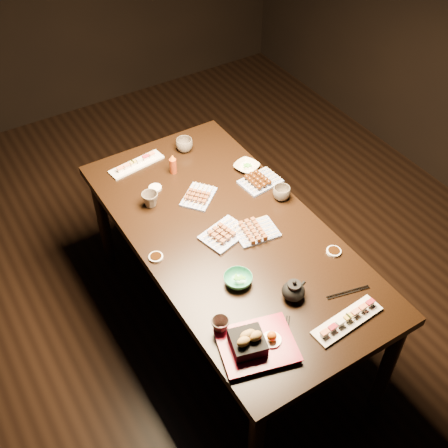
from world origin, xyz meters
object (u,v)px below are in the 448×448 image
(condiment_bottle, at_px, (173,164))
(teacup_far_right, at_px, (184,145))
(edamame_bowl_green, at_px, (238,280))
(tempura_tray, at_px, (257,340))
(sushi_platter_near, at_px, (348,319))
(teacup_far_left, at_px, (150,200))
(yakitori_plate_center, at_px, (224,232))
(yakitori_plate_right, at_px, (256,229))
(teacup_mid_right, at_px, (282,193))
(teacup_near_left, at_px, (220,326))
(teapot, at_px, (294,289))
(edamame_bowl_cream, at_px, (247,167))
(dining_table, at_px, (229,281))
(sushi_platter_far, at_px, (136,163))
(yakitori_plate_left, at_px, (199,194))

(condiment_bottle, bearing_deg, teacup_far_right, 43.87)
(edamame_bowl_green, relative_size, tempura_tray, 0.42)
(sushi_platter_near, height_order, teacup_far_left, teacup_far_left)
(yakitori_plate_center, xyz_separation_m, condiment_bottle, (0.02, 0.58, 0.03))
(yakitori_plate_right, xyz_separation_m, teacup_mid_right, (0.26, 0.15, 0.01))
(tempura_tray, height_order, teacup_near_left, tempura_tray)
(tempura_tray, bearing_deg, teapot, 40.88)
(yakitori_plate_center, bearing_deg, teacup_far_right, 62.28)
(sushi_platter_near, bearing_deg, edamame_bowl_cream, 75.10)
(teacup_near_left, bearing_deg, tempura_tray, -60.61)
(yakitori_plate_center, height_order, teacup_far_right, teacup_far_right)
(sushi_platter_near, bearing_deg, yakitori_plate_center, 99.50)
(edamame_bowl_cream, xyz_separation_m, teacup_far_left, (-0.60, 0.01, 0.02))
(teapot, distance_m, condiment_bottle, 1.07)
(teacup_far_right, height_order, teapot, teapot)
(dining_table, bearing_deg, condiment_bottle, 96.80)
(teacup_near_left, bearing_deg, sushi_platter_near, -26.89)
(sushi_platter_far, distance_m, teacup_near_left, 1.24)
(teacup_mid_right, height_order, teacup_far_right, teacup_far_right)
(teacup_near_left, bearing_deg, dining_table, 54.13)
(yakitori_plate_center, relative_size, tempura_tray, 0.72)
(tempura_tray, bearing_deg, sushi_platter_near, 2.02)
(dining_table, relative_size, sushi_platter_near, 5.18)
(edamame_bowl_green, bearing_deg, teacup_near_left, -138.47)
(condiment_bottle, bearing_deg, yakitori_plate_left, -87.20)
(edamame_bowl_green, relative_size, condiment_bottle, 1.09)
(tempura_tray, relative_size, teacup_far_right, 3.16)
(teacup_far_left, bearing_deg, teacup_far_right, 40.37)
(sushi_platter_far, xyz_separation_m, teacup_far_left, (-0.08, -0.35, 0.02))
(teacup_mid_right, relative_size, condiment_bottle, 0.78)
(edamame_bowl_green, xyz_separation_m, tempura_tray, (-0.12, -0.34, 0.04))
(yakitori_plate_center, xyz_separation_m, yakitori_plate_left, (0.03, 0.32, -0.00))
(dining_table, bearing_deg, yakitori_plate_right, -27.42)
(edamame_bowl_cream, bearing_deg, condiment_bottle, 152.29)
(edamame_bowl_cream, bearing_deg, teacup_near_left, -129.24)
(tempura_tray, bearing_deg, yakitori_plate_left, 89.86)
(dining_table, distance_m, teacup_far_left, 0.62)
(teacup_near_left, distance_m, condiment_bottle, 1.11)
(edamame_bowl_green, distance_m, teacup_far_right, 1.05)
(yakitori_plate_right, bearing_deg, yakitori_plate_center, 161.81)
(sushi_platter_far, xyz_separation_m, yakitori_plate_center, (0.13, -0.75, 0.01))
(sushi_platter_far, bearing_deg, yakitori_plate_center, 92.31)
(teacup_far_left, bearing_deg, sushi_platter_far, 76.66)
(sushi_platter_far, bearing_deg, condiment_bottle, 124.23)
(yakitori_plate_center, xyz_separation_m, teapot, (0.06, -0.49, 0.02))
(sushi_platter_far, height_order, edamame_bowl_green, edamame_bowl_green)
(dining_table, xyz_separation_m, tempura_tray, (-0.26, -0.63, 0.43))
(yakitori_plate_center, bearing_deg, teacup_mid_right, -3.42)
(edamame_bowl_green, distance_m, teacup_near_left, 0.28)
(sushi_platter_far, xyz_separation_m, edamame_bowl_cream, (0.52, -0.36, -0.00))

